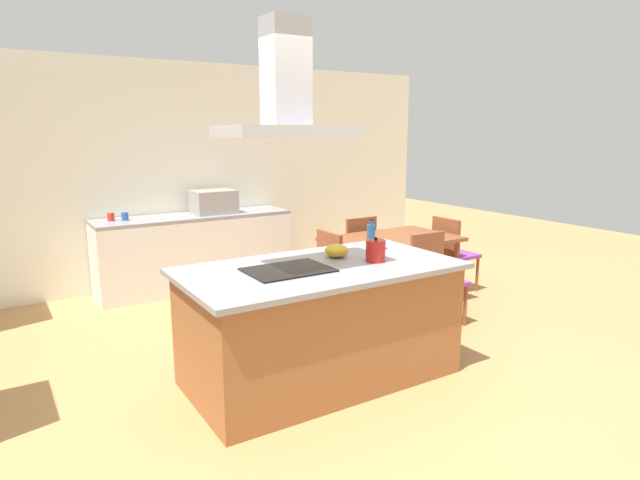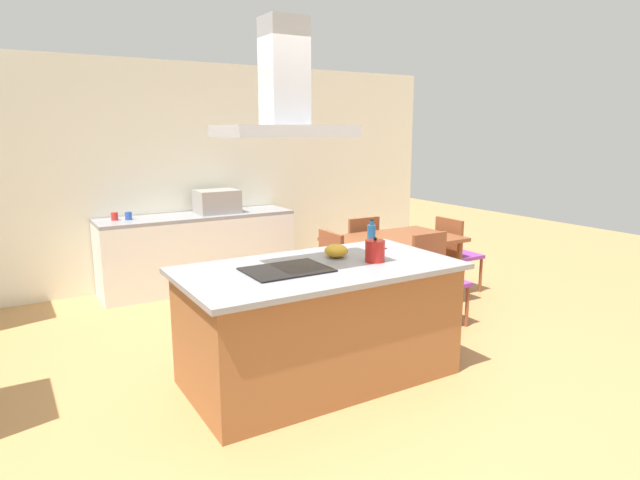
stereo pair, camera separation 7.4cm
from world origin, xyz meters
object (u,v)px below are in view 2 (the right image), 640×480
olive_oil_bottle (371,236)px  coffee_mug_red (115,216)px  chair_at_left_end (322,270)px  tea_kettle (375,251)px  cooktop (287,270)px  countertop_microwave (217,201)px  chair_at_right_end (455,250)px  mixing_bowl (336,251)px  chair_facing_back_wall (359,248)px  dining_table (394,245)px  chair_facing_island (436,273)px  range_hood (285,99)px  coffee_mug_blue (128,216)px

olive_oil_bottle → coffee_mug_red: 3.10m
coffee_mug_red → chair_at_left_end: bearing=-48.0°
tea_kettle → olive_oil_bottle: bearing=57.0°
cooktop → countertop_microwave: (0.55, 2.88, 0.13)m
cooktop → olive_oil_bottle: size_ratio=2.40×
chair_at_left_end → chair_at_right_end: bearing=0.0°
countertop_microwave → chair_at_right_end: countertop_microwave is taller
mixing_bowl → chair_facing_back_wall: bearing=50.0°
coffee_mug_red → chair_facing_back_wall: size_ratio=0.10×
mixing_bowl → dining_table: size_ratio=0.14×
tea_kettle → chair_facing_island: 1.41m
countertop_microwave → range_hood: (-0.55, -2.88, 1.06)m
chair_facing_island → range_hood: size_ratio=0.99×
tea_kettle → chair_facing_back_wall: 2.31m
cooktop → tea_kettle: size_ratio=2.94×
tea_kettle → cooktop: bearing=171.2°
coffee_mug_red → coffee_mug_blue: size_ratio=1.00×
olive_oil_bottle → chair_at_right_end: size_ratio=0.28×
tea_kettle → chair_at_right_end: 2.50m
chair_facing_island → chair_facing_back_wall: same height
cooktop → chair_at_left_end: 1.56m
dining_table → chair_at_right_end: chair_at_right_end is taller
dining_table → coffee_mug_red: bearing=144.6°
mixing_bowl → countertop_microwave: bearing=89.6°
coffee_mug_blue → chair_at_left_end: bearing=-50.0°
mixing_bowl → countertop_microwave: size_ratio=0.38×
cooktop → tea_kettle: tea_kettle is taller
chair_facing_back_wall → cooktop: bearing=-136.5°
olive_oil_bottle → countertop_microwave: bearing=99.6°
range_hood → mixing_bowl: bearing=17.4°
mixing_bowl → dining_table: mixing_bowl is taller
cooktop → chair_at_right_end: cooktop is taller
countertop_microwave → chair_facing_back_wall: countertop_microwave is taller
cooktop → chair_facing_island: cooktop is taller
tea_kettle → range_hood: (-0.71, 0.11, 1.12)m
chair_at_right_end → chair_at_left_end: size_ratio=1.00×
countertop_microwave → chair_facing_back_wall: 1.81m
olive_oil_bottle → chair_facing_island: (0.92, 0.17, -0.50)m
mixing_bowl → countertop_microwave: 2.71m
coffee_mug_blue → range_hood: size_ratio=0.10×
olive_oil_bottle → cooktop: bearing=-162.6°
olive_oil_bottle → countertop_microwave: 2.61m
countertop_microwave → chair_facing_island: 2.81m
chair_facing_island → range_hood: range_hood is taller
coffee_mug_blue → chair_at_right_end: size_ratio=0.10×
countertop_microwave → chair_at_left_end: 1.87m
coffee_mug_blue → coffee_mug_red: bearing=164.7°
range_hood → chair_at_left_end: bearing=49.1°
countertop_microwave → chair_facing_back_wall: bearing=-38.3°
cooktop → tea_kettle: (0.71, -0.11, 0.08)m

